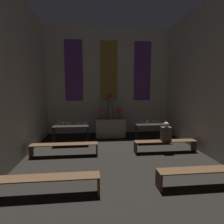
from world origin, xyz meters
TOP-DOWN VIEW (x-y plane):
  - wall_back at (0.00, 12.02)m, footprint 6.71×0.16m
  - altar at (0.00, 11.07)m, footprint 1.44×0.59m
  - statue at (0.00, 11.07)m, footprint 0.28×0.28m
  - flower_vase_left at (-0.47, 11.07)m, footprint 0.29×0.29m
  - flower_vase_right at (0.47, 11.07)m, footprint 0.29×0.29m
  - candle_rack_left at (-1.79, 10.00)m, footprint 1.49×0.42m
  - candle_rack_right at (1.79, 10.00)m, footprint 1.49×0.42m
  - pew_third_left at (-1.86, 6.36)m, footprint 2.35×0.36m
  - pew_third_right at (1.86, 6.36)m, footprint 2.35×0.36m
  - pew_back_left at (-1.86, 8.74)m, footprint 2.35×0.36m
  - pew_back_right at (1.86, 8.74)m, footprint 2.35×0.36m
  - person_seated at (1.88, 8.74)m, footprint 0.36×0.24m

SIDE VIEW (x-z plane):
  - pew_third_left at x=-1.86m, z-range 0.11..0.55m
  - pew_third_right at x=1.86m, z-range 0.11..0.55m
  - pew_back_left at x=-1.86m, z-range 0.11..0.55m
  - pew_back_right at x=1.86m, z-range 0.11..0.55m
  - altar at x=0.00m, z-range 0.00..0.92m
  - candle_rack_right at x=1.79m, z-range 0.21..1.22m
  - candle_rack_left at x=-1.79m, z-range 0.21..1.22m
  - person_seated at x=1.88m, z-range 0.39..1.11m
  - flower_vase_left at x=-0.47m, z-range 0.98..1.48m
  - flower_vase_right at x=0.47m, z-range 0.98..1.48m
  - statue at x=0.00m, z-range 0.87..2.13m
  - wall_back at x=0.00m, z-range 0.03..5.56m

